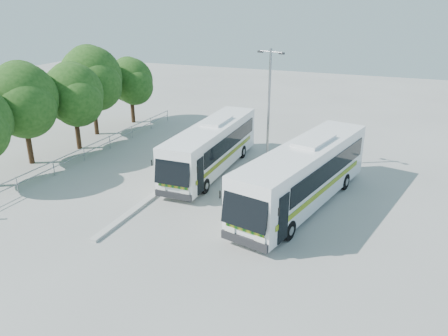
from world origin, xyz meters
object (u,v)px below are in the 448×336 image
at_px(tree_far_b, 22,99).
at_px(lamppost, 269,104).
at_px(tree_far_e, 131,81).
at_px(coach_main, 212,146).
at_px(tree_far_c, 74,93).
at_px(tree_far_d, 92,77).
at_px(coach_adjacent, 304,174).

xyz_separation_m(tree_far_b, lamppost, (15.34, 5.50, -0.23)).
distance_m(tree_far_e, coach_main, 14.72).
bearing_deg(tree_far_c, tree_far_e, 93.54).
height_order(tree_far_d, tree_far_e, tree_far_d).
xyz_separation_m(tree_far_c, tree_far_d, (-1.19, 3.70, 0.56)).
height_order(tree_far_c, tree_far_e, tree_far_c).
relative_size(tree_far_c, tree_far_d, 0.88).
bearing_deg(lamppost, coach_adjacent, -37.51).
bearing_deg(tree_far_b, tree_far_e, 88.17).
height_order(coach_adjacent, lamppost, lamppost).
xyz_separation_m(tree_far_c, coach_main, (11.24, -0.40, -2.55)).
bearing_deg(tree_far_e, tree_far_b, -91.83).
height_order(tree_far_b, tree_far_e, tree_far_b).
bearing_deg(coach_main, tree_far_d, 161.03).
bearing_deg(coach_adjacent, coach_main, 169.48).
relative_size(coach_main, lamppost, 1.43).
distance_m(tree_far_d, coach_adjacent, 20.65).
distance_m(tree_far_b, tree_far_e, 12.13).
bearing_deg(tree_far_b, lamppost, 19.72).
distance_m(tree_far_c, tree_far_d, 3.93).
xyz_separation_m(tree_far_c, coach_adjacent, (18.00, -3.31, -2.41)).
bearing_deg(tree_far_d, lamppost, -7.65).
relative_size(tree_far_d, lamppost, 0.93).
bearing_deg(coach_main, lamppost, 31.19).
height_order(tree_far_b, tree_far_c, tree_far_b).
bearing_deg(tree_far_b, coach_adjacent, 1.78).
distance_m(tree_far_b, tree_far_d, 7.61).
height_order(coach_main, lamppost, lamppost).
height_order(tree_far_d, coach_adjacent, tree_far_d).
distance_m(tree_far_c, coach_adjacent, 18.46).
height_order(tree_far_c, coach_main, tree_far_c).
bearing_deg(coach_main, tree_far_b, -164.64).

